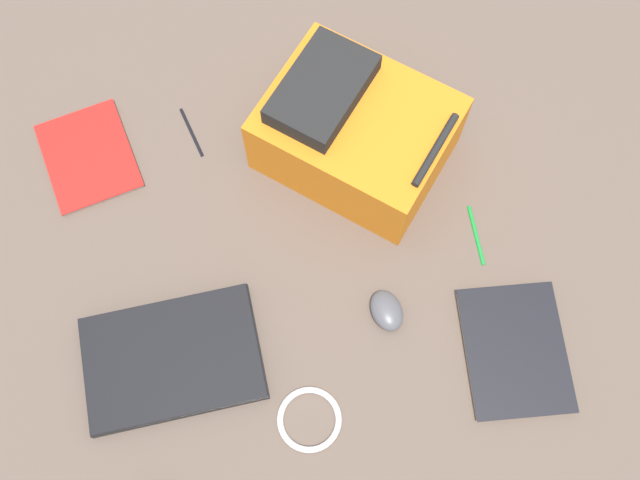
{
  "coord_description": "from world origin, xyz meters",
  "views": [
    {
      "loc": [
        -0.18,
        -0.48,
        1.46
      ],
      "look_at": [
        0.02,
        0.02,
        0.02
      ],
      "focal_mm": 40.33,
      "sensor_mm": 36.0,
      "label": 1
    }
  ],
  "objects_px": {
    "pen_blue": "(476,235)",
    "computer_mouse": "(387,310)",
    "laptop": "(172,358)",
    "pen_black": "(191,132)",
    "backpack": "(354,131)",
    "book_red": "(515,350)",
    "cable_coil": "(309,419)",
    "book_blue": "(89,156)"
  },
  "relations": [
    {
      "from": "pen_black",
      "to": "pen_blue",
      "type": "height_order",
      "value": "pen_blue"
    },
    {
      "from": "computer_mouse",
      "to": "cable_coil",
      "type": "height_order",
      "value": "computer_mouse"
    },
    {
      "from": "cable_coil",
      "to": "pen_blue",
      "type": "distance_m",
      "value": 0.53
    },
    {
      "from": "laptop",
      "to": "cable_coil",
      "type": "xyz_separation_m",
      "value": [
        0.21,
        -0.22,
        -0.01
      ]
    },
    {
      "from": "book_red",
      "to": "book_blue",
      "type": "relative_size",
      "value": 1.32
    },
    {
      "from": "backpack",
      "to": "pen_black",
      "type": "distance_m",
      "value": 0.38
    },
    {
      "from": "backpack",
      "to": "pen_blue",
      "type": "distance_m",
      "value": 0.35
    },
    {
      "from": "book_red",
      "to": "pen_black",
      "type": "distance_m",
      "value": 0.86
    },
    {
      "from": "computer_mouse",
      "to": "book_blue",
      "type": "bearing_deg",
      "value": 131.51
    },
    {
      "from": "computer_mouse",
      "to": "pen_blue",
      "type": "bearing_deg",
      "value": 20.74
    },
    {
      "from": "cable_coil",
      "to": "pen_black",
      "type": "relative_size",
      "value": 0.95
    },
    {
      "from": "computer_mouse",
      "to": "cable_coil",
      "type": "xyz_separation_m",
      "value": [
        -0.23,
        -0.14,
        -0.01
      ]
    },
    {
      "from": "backpack",
      "to": "laptop",
      "type": "height_order",
      "value": "backpack"
    },
    {
      "from": "pen_blue",
      "to": "computer_mouse",
      "type": "bearing_deg",
      "value": -161.6
    },
    {
      "from": "book_red",
      "to": "pen_black",
      "type": "relative_size",
      "value": 2.35
    },
    {
      "from": "laptop",
      "to": "pen_black",
      "type": "bearing_deg",
      "value": 67.42
    },
    {
      "from": "book_red",
      "to": "cable_coil",
      "type": "distance_m",
      "value": 0.44
    },
    {
      "from": "book_red",
      "to": "computer_mouse",
      "type": "relative_size",
      "value": 3.51
    },
    {
      "from": "backpack",
      "to": "book_blue",
      "type": "xyz_separation_m",
      "value": [
        -0.56,
        0.21,
        -0.09
      ]
    },
    {
      "from": "laptop",
      "to": "pen_blue",
      "type": "relative_size",
      "value": 2.82
    },
    {
      "from": "backpack",
      "to": "book_red",
      "type": "bearing_deg",
      "value": -76.98
    },
    {
      "from": "computer_mouse",
      "to": "cable_coil",
      "type": "bearing_deg",
      "value": -145.82
    },
    {
      "from": "book_red",
      "to": "computer_mouse",
      "type": "distance_m",
      "value": 0.27
    },
    {
      "from": "book_blue",
      "to": "pen_blue",
      "type": "distance_m",
      "value": 0.88
    },
    {
      "from": "backpack",
      "to": "book_blue",
      "type": "bearing_deg",
      "value": 159.32
    },
    {
      "from": "computer_mouse",
      "to": "cable_coil",
      "type": "distance_m",
      "value": 0.27
    },
    {
      "from": "laptop",
      "to": "book_blue",
      "type": "height_order",
      "value": "laptop"
    },
    {
      "from": "book_blue",
      "to": "cable_coil",
      "type": "xyz_separation_m",
      "value": [
        0.25,
        -0.73,
        -0.0
      ]
    },
    {
      "from": "cable_coil",
      "to": "pen_blue",
      "type": "xyz_separation_m",
      "value": [
        0.48,
        0.23,
        -0.0
      ]
    },
    {
      "from": "backpack",
      "to": "laptop",
      "type": "relative_size",
      "value": 1.24
    },
    {
      "from": "book_red",
      "to": "pen_blue",
      "type": "distance_m",
      "value": 0.26
    },
    {
      "from": "laptop",
      "to": "pen_black",
      "type": "relative_size",
      "value": 2.88
    },
    {
      "from": "cable_coil",
      "to": "pen_black",
      "type": "xyz_separation_m",
      "value": [
        -0.01,
        0.7,
        -0.0
      ]
    },
    {
      "from": "book_red",
      "to": "computer_mouse",
      "type": "xyz_separation_m",
      "value": [
        -0.21,
        0.17,
        0.01
      ]
    },
    {
      "from": "cable_coil",
      "to": "pen_blue",
      "type": "bearing_deg",
      "value": 25.18
    },
    {
      "from": "computer_mouse",
      "to": "pen_black",
      "type": "distance_m",
      "value": 0.61
    },
    {
      "from": "book_red",
      "to": "pen_black",
      "type": "bearing_deg",
      "value": 121.56
    },
    {
      "from": "pen_blue",
      "to": "book_blue",
      "type": "bearing_deg",
      "value": 145.51
    },
    {
      "from": "laptop",
      "to": "computer_mouse",
      "type": "distance_m",
      "value": 0.45
    },
    {
      "from": "pen_black",
      "to": "pen_blue",
      "type": "distance_m",
      "value": 0.68
    },
    {
      "from": "backpack",
      "to": "book_red",
      "type": "relative_size",
      "value": 1.52
    },
    {
      "from": "book_blue",
      "to": "computer_mouse",
      "type": "relative_size",
      "value": 2.66
    }
  ]
}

